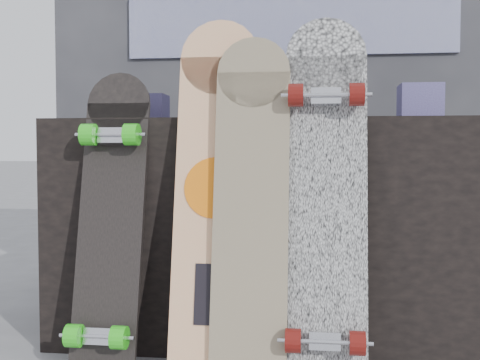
# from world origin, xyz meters

# --- Properties ---
(vendor_table) EXTENTS (1.60, 0.60, 0.80)m
(vendor_table) POSITION_xyz_m (0.00, 0.50, 0.40)
(vendor_table) COLOR black
(vendor_table) RESTS_ON ground
(booth) EXTENTS (2.40, 0.22, 2.20)m
(booth) POSITION_xyz_m (0.00, 1.35, 1.10)
(booth) COLOR #313136
(booth) RESTS_ON ground
(merch_box_purple) EXTENTS (0.18, 0.12, 0.10)m
(merch_box_purple) POSITION_xyz_m (-0.51, 0.48, 0.85)
(merch_box_purple) COLOR #3C3266
(merch_box_purple) RESTS_ON vendor_table
(merch_box_small) EXTENTS (0.14, 0.14, 0.12)m
(merch_box_small) POSITION_xyz_m (0.49, 0.43, 0.86)
(merch_box_small) COLOR #3C3266
(merch_box_small) RESTS_ON vendor_table
(merch_box_flat) EXTENTS (0.22, 0.10, 0.06)m
(merch_box_flat) POSITION_xyz_m (-0.05, 0.57, 0.83)
(merch_box_flat) COLOR #D1B78C
(merch_box_flat) RESTS_ON vendor_table
(longboard_geisha) EXTENTS (0.25, 0.26, 1.12)m
(longboard_geisha) POSITION_xyz_m (-0.18, 0.12, 0.59)
(longboard_geisha) COLOR beige
(longboard_geisha) RESTS_ON ground
(longboard_celtic) EXTENTS (0.23, 0.22, 1.05)m
(longboard_celtic) POSITION_xyz_m (-0.06, 0.08, 0.56)
(longboard_celtic) COLOR beige
(longboard_celtic) RESTS_ON ground
(longboard_cascadia) EXTENTS (0.25, 0.28, 1.11)m
(longboard_cascadia) POSITION_xyz_m (0.16, 0.11, 0.57)
(longboard_cascadia) COLOR white
(longboard_cascadia) RESTS_ON ground
(skateboard_dark) EXTENTS (0.21, 0.30, 0.95)m
(skateboard_dark) POSITION_xyz_m (-0.52, 0.12, 0.49)
(skateboard_dark) COLOR black
(skateboard_dark) RESTS_ON ground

